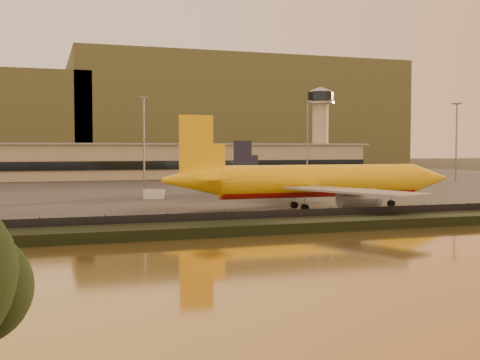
# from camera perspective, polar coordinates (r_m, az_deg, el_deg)

# --- Properties ---
(ground) EXTENTS (900.00, 900.00, 0.00)m
(ground) POSITION_cam_1_polar(r_m,az_deg,el_deg) (99.20, 4.13, -3.39)
(ground) COLOR black
(ground) RESTS_ON ground
(embankment) EXTENTS (320.00, 7.00, 1.40)m
(embankment) POSITION_cam_1_polar(r_m,az_deg,el_deg) (83.76, 8.58, -4.13)
(embankment) COLOR black
(embankment) RESTS_ON ground
(tarmac) EXTENTS (320.00, 220.00, 0.20)m
(tarmac) POSITION_cam_1_polar(r_m,az_deg,el_deg) (190.21, -6.82, -0.28)
(tarmac) COLOR #2D2D2D
(tarmac) RESTS_ON ground
(perimeter_fence) EXTENTS (300.00, 0.05, 2.20)m
(perimeter_fence) POSITION_cam_1_polar(r_m,az_deg,el_deg) (87.25, 7.39, -3.43)
(perimeter_fence) COLOR black
(perimeter_fence) RESTS_ON tarmac
(terminal_building) EXTENTS (202.00, 25.00, 12.60)m
(terminal_building) POSITION_cam_1_polar(r_m,az_deg,el_deg) (217.97, -12.17, 1.71)
(terminal_building) COLOR tan
(terminal_building) RESTS_ON tarmac
(control_tower) EXTENTS (11.20, 11.20, 35.50)m
(control_tower) POSITION_cam_1_polar(r_m,az_deg,el_deg) (247.03, 7.63, 5.48)
(control_tower) COLOR tan
(control_tower) RESTS_ON tarmac
(apron_light_masts) EXTENTS (152.20, 12.20, 25.40)m
(apron_light_masts) POSITION_cam_1_polar(r_m,az_deg,el_deg) (174.32, -0.69, 4.57)
(apron_light_masts) COLOR slate
(apron_light_masts) RESTS_ON tarmac
(distant_hills) EXTENTS (470.00, 160.00, 70.00)m
(distant_hills) POSITION_cam_1_polar(r_m,az_deg,el_deg) (431.95, -16.06, 5.64)
(distant_hills) COLOR olive
(distant_hills) RESTS_ON ground
(dhl_cargo_jet) EXTENTS (54.87, 53.88, 16.43)m
(dhl_cargo_jet) POSITION_cam_1_polar(r_m,az_deg,el_deg) (107.94, 7.11, -0.16)
(dhl_cargo_jet) COLOR yellow
(dhl_cargo_jet) RESTS_ON tarmac
(white_narrowbody_jet) EXTENTS (44.60, 43.25, 12.81)m
(white_narrowbody_jet) POSITION_cam_1_polar(r_m,az_deg,el_deg) (159.26, 6.44, 0.49)
(white_narrowbody_jet) COLOR silver
(white_narrowbody_jet) RESTS_ON tarmac
(gse_vehicle_yellow) EXTENTS (3.68, 2.27, 1.54)m
(gse_vehicle_yellow) POSITION_cam_1_polar(r_m,az_deg,el_deg) (129.04, -0.58, -1.45)
(gse_vehicle_yellow) COLOR yellow
(gse_vehicle_yellow) RESTS_ON tarmac
(gse_vehicle_white) EXTENTS (4.68, 3.16, 1.93)m
(gse_vehicle_white) POSITION_cam_1_polar(r_m,az_deg,el_deg) (130.12, -8.16, -1.36)
(gse_vehicle_white) COLOR silver
(gse_vehicle_white) RESTS_ON tarmac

